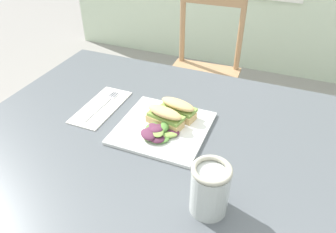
{
  "coord_description": "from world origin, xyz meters",
  "views": [
    {
      "loc": [
        0.21,
        -0.55,
        1.33
      ],
      "look_at": [
        -0.09,
        0.18,
        0.76
      ],
      "focal_mm": 34.33,
      "sensor_mm": 36.0,
      "label": 1
    }
  ],
  "objects_px": {
    "sandwich_half_front": "(165,116)",
    "plate_lunch": "(163,128)",
    "dining_table": "(164,172)",
    "sandwich_half_back": "(178,108)",
    "chair_wooden_far": "(202,75)",
    "mason_jar_iced_tea": "(210,191)",
    "fork_on_napkin": "(104,103)"
  },
  "relations": [
    {
      "from": "chair_wooden_far",
      "to": "sandwich_half_front",
      "type": "relative_size",
      "value": 7.13
    },
    {
      "from": "sandwich_half_back",
      "to": "mason_jar_iced_tea",
      "type": "bearing_deg",
      "value": -57.97
    },
    {
      "from": "dining_table",
      "to": "mason_jar_iced_tea",
      "type": "distance_m",
      "value": 0.32
    },
    {
      "from": "plate_lunch",
      "to": "fork_on_napkin",
      "type": "relative_size",
      "value": 1.4
    },
    {
      "from": "chair_wooden_far",
      "to": "fork_on_napkin",
      "type": "distance_m",
      "value": 0.91
    },
    {
      "from": "sandwich_half_front",
      "to": "mason_jar_iced_tea",
      "type": "relative_size",
      "value": 0.98
    },
    {
      "from": "sandwich_half_back",
      "to": "sandwich_half_front",
      "type": "bearing_deg",
      "value": -110.3
    },
    {
      "from": "dining_table",
      "to": "chair_wooden_far",
      "type": "height_order",
      "value": "chair_wooden_far"
    },
    {
      "from": "plate_lunch",
      "to": "mason_jar_iced_tea",
      "type": "relative_size",
      "value": 2.08
    },
    {
      "from": "chair_wooden_far",
      "to": "mason_jar_iced_tea",
      "type": "bearing_deg",
      "value": -72.98
    },
    {
      "from": "dining_table",
      "to": "sandwich_half_back",
      "type": "distance_m",
      "value": 0.2
    },
    {
      "from": "fork_on_napkin",
      "to": "sandwich_half_front",
      "type": "bearing_deg",
      "value": -8.46
    },
    {
      "from": "dining_table",
      "to": "mason_jar_iced_tea",
      "type": "xyz_separation_m",
      "value": [
        0.18,
        -0.18,
        0.19
      ]
    },
    {
      "from": "sandwich_half_back",
      "to": "fork_on_napkin",
      "type": "distance_m",
      "value": 0.26
    },
    {
      "from": "chair_wooden_far",
      "to": "sandwich_half_back",
      "type": "distance_m",
      "value": 0.92
    },
    {
      "from": "sandwich_half_front",
      "to": "fork_on_napkin",
      "type": "distance_m",
      "value": 0.24
    },
    {
      "from": "dining_table",
      "to": "mason_jar_iced_tea",
      "type": "bearing_deg",
      "value": -44.45
    },
    {
      "from": "chair_wooden_far",
      "to": "sandwich_half_front",
      "type": "bearing_deg",
      "value": -80.93
    },
    {
      "from": "sandwich_half_back",
      "to": "fork_on_napkin",
      "type": "bearing_deg",
      "value": -175.62
    },
    {
      "from": "sandwich_half_front",
      "to": "fork_on_napkin",
      "type": "height_order",
      "value": "sandwich_half_front"
    },
    {
      "from": "plate_lunch",
      "to": "sandwich_half_front",
      "type": "distance_m",
      "value": 0.04
    },
    {
      "from": "dining_table",
      "to": "chair_wooden_far",
      "type": "distance_m",
      "value": 0.98
    },
    {
      "from": "chair_wooden_far",
      "to": "mason_jar_iced_tea",
      "type": "distance_m",
      "value": 1.24
    },
    {
      "from": "plate_lunch",
      "to": "mason_jar_iced_tea",
      "type": "xyz_separation_m",
      "value": [
        0.21,
        -0.23,
        0.05
      ]
    },
    {
      "from": "plate_lunch",
      "to": "fork_on_napkin",
      "type": "xyz_separation_m",
      "value": [
        -0.23,
        0.05,
        0.0
      ]
    },
    {
      "from": "sandwich_half_front",
      "to": "plate_lunch",
      "type": "bearing_deg",
      "value": -96.11
    },
    {
      "from": "plate_lunch",
      "to": "mason_jar_iced_tea",
      "type": "bearing_deg",
      "value": -47.91
    },
    {
      "from": "plate_lunch",
      "to": "mason_jar_iced_tea",
      "type": "height_order",
      "value": "mason_jar_iced_tea"
    },
    {
      "from": "chair_wooden_far",
      "to": "fork_on_napkin",
      "type": "height_order",
      "value": "chair_wooden_far"
    },
    {
      "from": "plate_lunch",
      "to": "sandwich_half_back",
      "type": "xyz_separation_m",
      "value": [
        0.02,
        0.07,
        0.03
      ]
    },
    {
      "from": "plate_lunch",
      "to": "mason_jar_iced_tea",
      "type": "distance_m",
      "value": 0.31
    },
    {
      "from": "dining_table",
      "to": "sandwich_half_front",
      "type": "bearing_deg",
      "value": 108.54
    }
  ]
}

